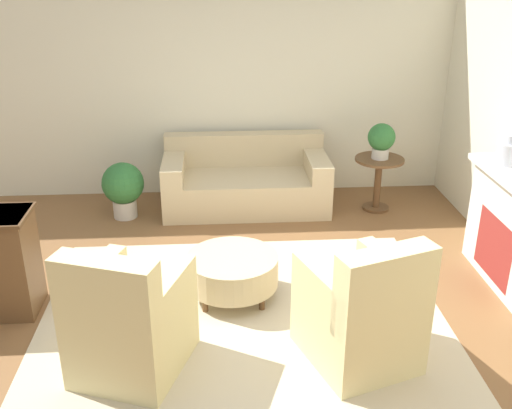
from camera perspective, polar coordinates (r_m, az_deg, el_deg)
The scene contains 11 objects.
ground_plane at distance 5.13m, azimuth -1.28°, elevation -10.20°, with size 16.00×16.00×0.00m, color brown.
wall_back at distance 7.26m, azimuth -2.44°, elevation 11.85°, with size 9.55×0.12×2.80m.
rug at distance 5.13m, azimuth -1.28°, elevation -10.16°, with size 3.33×2.57×0.01m.
couch at distance 7.04m, azimuth -1.00°, elevation 2.14°, with size 1.89×0.92×0.80m.
armchair_left at distance 4.38m, azimuth -12.07°, elevation -11.09°, with size 0.92×0.98×1.02m.
armchair_right at distance 4.44m, azimuth 10.10°, elevation -10.34°, with size 0.92×0.98×1.02m.
ottoman_table at distance 5.22m, azimuth -2.27°, elevation -6.27°, with size 0.80×0.80×0.38m.
side_table at distance 7.04m, azimuth 11.58°, elevation 2.83°, with size 0.56×0.56×0.63m.
vase_mantel_near at distance 5.82m, azimuth 22.91°, elevation 4.57°, with size 0.20×0.20×0.27m.
potted_plant_on_side_table at distance 6.91m, azimuth 11.85°, elevation 6.11°, with size 0.31×0.31×0.41m.
potted_plant_floor at distance 6.87m, azimuth -12.54°, elevation 1.69°, with size 0.47×0.47×0.64m.
Camera 1 is at (-0.17, -4.28, 2.82)m, focal length 42.00 mm.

